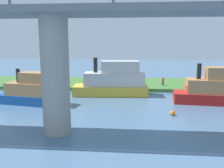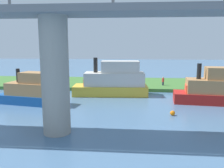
{
  "view_description": "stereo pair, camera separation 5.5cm",
  "coord_description": "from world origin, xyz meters",
  "px_view_note": "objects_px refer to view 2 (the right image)",
  "views": [
    {
      "loc": [
        -0.83,
        34.61,
        7.01
      ],
      "look_at": [
        1.7,
        5.0,
        2.0
      ],
      "focal_mm": 37.52,
      "sensor_mm": 36.0,
      "label": 1
    },
    {
      "loc": [
        -0.88,
        34.61,
        7.01
      ],
      "look_at": [
        1.7,
        5.0,
        2.0
      ],
      "focal_mm": 37.52,
      "sensor_mm": 36.0,
      "label": 2
    }
  ],
  "objects_px": {
    "riverboat_paddlewheel": "(217,89)",
    "marker_buoy": "(173,113)",
    "bridge_pylon": "(55,76)",
    "person_on_bank": "(163,81)",
    "pontoon_yellow": "(25,91)",
    "mooring_post": "(113,84)",
    "skiff_small": "(113,81)",
    "motorboat_red": "(33,91)"
  },
  "relations": [
    {
      "from": "motorboat_red",
      "to": "pontoon_yellow",
      "type": "height_order",
      "value": "motorboat_red"
    },
    {
      "from": "skiff_small",
      "to": "pontoon_yellow",
      "type": "bearing_deg",
      "value": 1.38
    },
    {
      "from": "motorboat_red",
      "to": "riverboat_paddlewheel",
      "type": "bearing_deg",
      "value": -174.7
    },
    {
      "from": "mooring_post",
      "to": "riverboat_paddlewheel",
      "type": "xyz_separation_m",
      "value": [
        -13.19,
        7.6,
        0.81
      ]
    },
    {
      "from": "marker_buoy",
      "to": "pontoon_yellow",
      "type": "bearing_deg",
      "value": -24.38
    },
    {
      "from": "bridge_pylon",
      "to": "skiff_small",
      "type": "distance_m",
      "value": 15.26
    },
    {
      "from": "bridge_pylon",
      "to": "pontoon_yellow",
      "type": "relative_size",
      "value": 2.34
    },
    {
      "from": "bridge_pylon",
      "to": "skiff_small",
      "type": "xyz_separation_m",
      "value": [
        -3.27,
        -14.67,
        -2.64
      ]
    },
    {
      "from": "marker_buoy",
      "to": "bridge_pylon",
      "type": "bearing_deg",
      "value": 28.83
    },
    {
      "from": "mooring_post",
      "to": "riverboat_paddlewheel",
      "type": "distance_m",
      "value": 15.24
    },
    {
      "from": "person_on_bank",
      "to": "mooring_post",
      "type": "relative_size",
      "value": 1.49
    },
    {
      "from": "mooring_post",
      "to": "pontoon_yellow",
      "type": "relative_size",
      "value": 0.24
    },
    {
      "from": "motorboat_red",
      "to": "marker_buoy",
      "type": "xyz_separation_m",
      "value": [
        -15.87,
        3.41,
        -1.3
      ]
    },
    {
      "from": "skiff_small",
      "to": "motorboat_red",
      "type": "bearing_deg",
      "value": 32.2
    },
    {
      "from": "motorboat_red",
      "to": "pontoon_yellow",
      "type": "relative_size",
      "value": 2.18
    },
    {
      "from": "bridge_pylon",
      "to": "skiff_small",
      "type": "relative_size",
      "value": 0.88
    },
    {
      "from": "riverboat_paddlewheel",
      "to": "skiff_small",
      "type": "height_order",
      "value": "skiff_small"
    },
    {
      "from": "person_on_bank",
      "to": "motorboat_red",
      "type": "relative_size",
      "value": 0.16
    },
    {
      "from": "bridge_pylon",
      "to": "motorboat_red",
      "type": "bearing_deg",
      "value": -56.84
    },
    {
      "from": "person_on_bank",
      "to": "marker_buoy",
      "type": "relative_size",
      "value": 2.78
    },
    {
      "from": "riverboat_paddlewheel",
      "to": "skiff_small",
      "type": "bearing_deg",
      "value": -16.04
    },
    {
      "from": "bridge_pylon",
      "to": "pontoon_yellow",
      "type": "height_order",
      "value": "bridge_pylon"
    },
    {
      "from": "bridge_pylon",
      "to": "motorboat_red",
      "type": "distance_m",
      "value": 11.1
    },
    {
      "from": "motorboat_red",
      "to": "pontoon_yellow",
      "type": "distance_m",
      "value": 6.63
    },
    {
      "from": "person_on_bank",
      "to": "riverboat_paddlewheel",
      "type": "xyz_separation_m",
      "value": [
        -5.21,
        9.47,
        0.58
      ]
    },
    {
      "from": "riverboat_paddlewheel",
      "to": "pontoon_yellow",
      "type": "height_order",
      "value": "riverboat_paddlewheel"
    },
    {
      "from": "mooring_post",
      "to": "motorboat_red",
      "type": "bearing_deg",
      "value": 47.63
    },
    {
      "from": "person_on_bank",
      "to": "pontoon_yellow",
      "type": "xyz_separation_m",
      "value": [
        20.41,
        6.08,
        -0.74
      ]
    },
    {
      "from": "mooring_post",
      "to": "pontoon_yellow",
      "type": "bearing_deg",
      "value": 18.68
    },
    {
      "from": "bridge_pylon",
      "to": "pontoon_yellow",
      "type": "distance_m",
      "value": 17.7
    },
    {
      "from": "bridge_pylon",
      "to": "mooring_post",
      "type": "bearing_deg",
      "value": -99.03
    },
    {
      "from": "person_on_bank",
      "to": "marker_buoy",
      "type": "distance_m",
      "value": 14.98
    },
    {
      "from": "pontoon_yellow",
      "to": "mooring_post",
      "type": "bearing_deg",
      "value": -161.32
    },
    {
      "from": "bridge_pylon",
      "to": "riverboat_paddlewheel",
      "type": "relative_size",
      "value": 0.95
    },
    {
      "from": "riverboat_paddlewheel",
      "to": "marker_buoy",
      "type": "relative_size",
      "value": 19.35
    },
    {
      "from": "bridge_pylon",
      "to": "marker_buoy",
      "type": "xyz_separation_m",
      "value": [
        -10.03,
        -5.52,
        -4.33
      ]
    },
    {
      "from": "person_on_bank",
      "to": "bridge_pylon",
      "type": "bearing_deg",
      "value": 61.87
    },
    {
      "from": "pontoon_yellow",
      "to": "motorboat_red",
      "type": "bearing_deg",
      "value": 123.85
    },
    {
      "from": "riverboat_paddlewheel",
      "to": "skiff_small",
      "type": "xyz_separation_m",
      "value": [
        12.87,
        -3.7,
        0.17
      ]
    },
    {
      "from": "bridge_pylon",
      "to": "motorboat_red",
      "type": "xyz_separation_m",
      "value": [
        5.84,
        -8.93,
        -3.03
      ]
    },
    {
      "from": "skiff_small",
      "to": "marker_buoy",
      "type": "height_order",
      "value": "skiff_small"
    },
    {
      "from": "skiff_small",
      "to": "bridge_pylon",
      "type": "bearing_deg",
      "value": 77.42
    }
  ]
}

